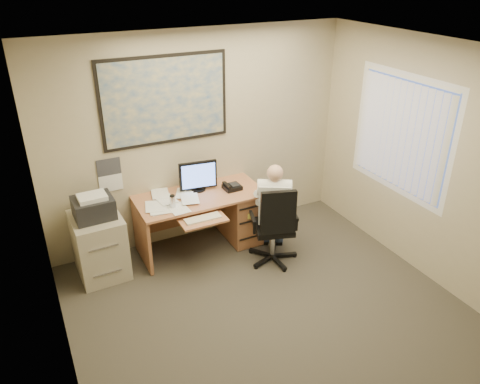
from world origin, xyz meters
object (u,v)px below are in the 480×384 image
filing_cabinet (99,240)px  person (272,214)px  office_chair (276,239)px  desk (223,210)px

filing_cabinet → person: person is taller
filing_cabinet → office_chair: office_chair is taller
desk → person: (0.35, -0.66, 0.19)m
office_chair → person: size_ratio=0.83×
filing_cabinet → office_chair: bearing=-21.8°
office_chair → person: (-0.02, 0.08, 0.33)m
office_chair → person: 0.34m
filing_cabinet → office_chair: size_ratio=0.99×
office_chair → person: person is taller
filing_cabinet → office_chair: (1.98, -0.71, -0.14)m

